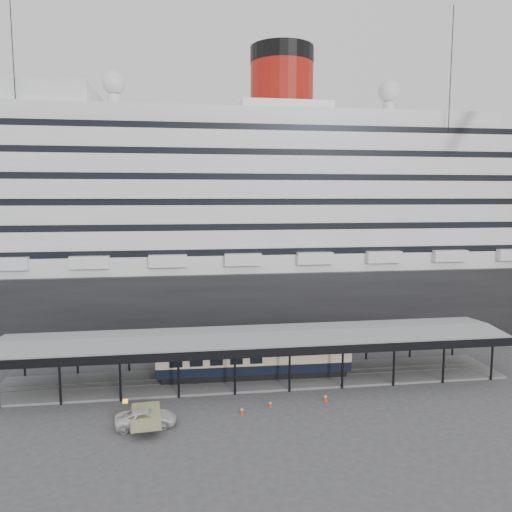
% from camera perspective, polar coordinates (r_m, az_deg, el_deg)
% --- Properties ---
extents(ground, '(200.00, 200.00, 0.00)m').
position_cam_1_polar(ground, '(53.38, 0.90, -15.74)').
color(ground, '#39393C').
rests_on(ground, ground).
extents(cruise_ship, '(130.00, 30.00, 43.90)m').
position_cam_1_polar(cruise_ship, '(81.08, -2.67, 5.30)').
color(cruise_ship, black).
rests_on(cruise_ship, ground).
extents(platform_canopy, '(56.00, 9.18, 5.30)m').
position_cam_1_polar(platform_canopy, '(57.18, 0.08, -11.65)').
color(platform_canopy, slate).
rests_on(platform_canopy, ground).
extents(port_truck, '(5.59, 2.91, 1.50)m').
position_cam_1_polar(port_truck, '(47.94, -12.46, -17.65)').
color(port_truck, silver).
rests_on(port_truck, ground).
extents(pullman_carriage, '(21.76, 3.34, 21.30)m').
position_cam_1_polar(pullman_carriage, '(57.07, -0.19, -11.45)').
color(pullman_carriage, black).
rests_on(pullman_carriage, ground).
extents(traffic_cone_left, '(0.42, 0.42, 0.79)m').
position_cam_1_polar(traffic_cone_left, '(49.27, -1.62, -17.24)').
color(traffic_cone_left, red).
rests_on(traffic_cone_left, ground).
extents(traffic_cone_mid, '(0.43, 0.43, 0.70)m').
position_cam_1_polar(traffic_cone_mid, '(50.83, 1.64, -16.52)').
color(traffic_cone_mid, red).
rests_on(traffic_cone_mid, ground).
extents(traffic_cone_right, '(0.46, 0.46, 0.81)m').
position_cam_1_polar(traffic_cone_right, '(52.54, 7.95, -15.71)').
color(traffic_cone_right, red).
rests_on(traffic_cone_right, ground).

